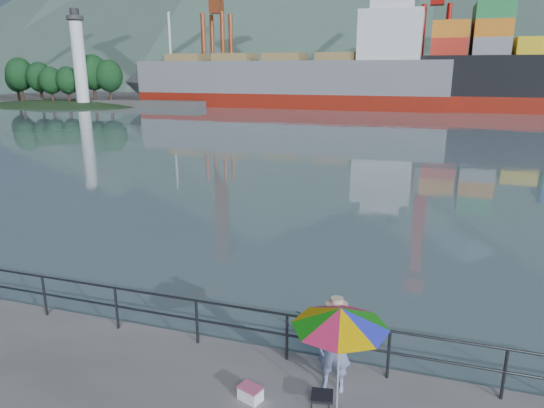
{
  "coord_description": "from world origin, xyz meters",
  "views": [
    {
      "loc": [
        5.37,
        -6.63,
        5.69
      ],
      "look_at": [
        1.3,
        6.0,
        2.0
      ],
      "focal_mm": 32.0,
      "sensor_mm": 36.0,
      "label": 1
    }
  ],
  "objects": [
    {
      "name": "folding_stool",
      "position": [
        3.99,
        0.5,
        0.13
      ],
      "size": [
        0.43,
        0.43,
        0.25
      ],
      "color": "black",
      "rests_on": "ground"
    },
    {
      "name": "bulk_carrier",
      "position": [
        -15.04,
        70.78,
        4.15
      ],
      "size": [
        49.76,
        8.61,
        14.5
      ],
      "color": "maroon",
      "rests_on": "ground"
    },
    {
      "name": "far_dock",
      "position": [
        10.0,
        93.0,
        0.0
      ],
      "size": [
        200.0,
        40.0,
        0.4
      ],
      "primitive_type": "cube",
      "color": "#514F4C",
      "rests_on": "ground"
    },
    {
      "name": "guardrail",
      "position": [
        0.0,
        1.7,
        0.52
      ],
      "size": [
        22.0,
        0.06,
        1.03
      ],
      "color": "#2D3033",
      "rests_on": "ground"
    },
    {
      "name": "lighthouse_islet",
      "position": [
        -54.97,
        61.99,
        0.26
      ],
      "size": [
        48.0,
        26.4,
        19.2
      ],
      "color": "#263F1E",
      "rests_on": "ground"
    },
    {
      "name": "fisherman",
      "position": [
        4.08,
        1.09,
        0.84
      ],
      "size": [
        0.62,
        0.41,
        1.68
      ],
      "primitive_type": "imported",
      "rotation": [
        0.0,
        0.0,
        0.01
      ],
      "color": "navy",
      "rests_on": "ground"
    },
    {
      "name": "harbor_water",
      "position": [
        0.0,
        130.0,
        0.0
      ],
      "size": [
        500.0,
        280.0,
        0.0
      ],
      "primitive_type": "cube",
      "color": "slate",
      "rests_on": "ground"
    },
    {
      "name": "fishing_rod",
      "position": [
        3.54,
        1.83,
        0.0
      ],
      "size": [
        0.36,
        1.59,
        1.14
      ],
      "primitive_type": "cylinder",
      "rotation": [
        0.96,
        0.0,
        -0.21
      ],
      "color": "black",
      "rests_on": "ground"
    },
    {
      "name": "cooler_bag",
      "position": [
        2.73,
        0.3,
        0.12
      ],
      "size": [
        0.47,
        0.39,
        0.23
      ],
      "primitive_type": "cube",
      "rotation": [
        0.0,
        0.0,
        -0.36
      ],
      "color": "white",
      "rests_on": "ground"
    },
    {
      "name": "beach_umbrella",
      "position": [
        4.26,
        0.44,
        1.81
      ],
      "size": [
        1.83,
        1.83,
        1.98
      ],
      "color": "white",
      "rests_on": "ground"
    }
  ]
}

